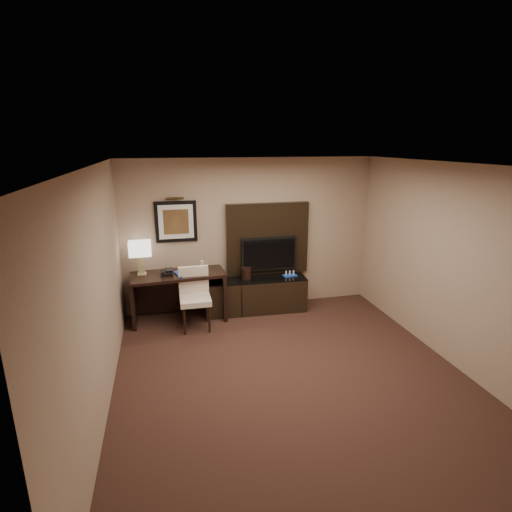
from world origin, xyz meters
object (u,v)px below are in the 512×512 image
object	(u,v)px
desk_phone	(167,273)
tv	(269,254)
water_bottle	(202,266)
credenza	(256,295)
minibar_tray	(290,274)
desk_chair	(195,299)
table_lamp	(141,259)
desk	(179,297)
ice_bucket	(246,273)

from	to	relation	value
desk_phone	tv	bearing A→B (deg)	3.85
tv	water_bottle	distance (m)	1.23
credenza	minibar_tray	bearing A→B (deg)	1.79
tv	credenza	bearing A→B (deg)	-153.01
desk_chair	water_bottle	xyz separation A→B (m)	(0.17, 0.43, 0.42)
table_lamp	desk_chair	bearing A→B (deg)	-31.24
credenza	desk_phone	size ratio (longest dim) A/B	9.79
tv	desk_phone	distance (m)	1.82
desk_phone	minibar_tray	world-z (taller)	desk_phone
tv	minibar_tray	xyz separation A→B (m)	(0.36, -0.15, -0.36)
credenza	tv	size ratio (longest dim) A/B	1.79
credenza	desk_chair	distance (m)	1.22
table_lamp	minibar_tray	xyz separation A→B (m)	(2.57, -0.04, -0.44)
desk_chair	tv	bearing A→B (deg)	23.92
desk_phone	table_lamp	bearing A→B (deg)	157.13
desk	desk_chair	world-z (taller)	desk_chair
desk_chair	desk	bearing A→B (deg)	120.23
desk	desk_phone	xyz separation A→B (m)	(-0.18, -0.05, 0.46)
ice_bucket	tv	bearing A→B (deg)	13.85
tv	table_lamp	bearing A→B (deg)	-177.28
desk	tv	xyz separation A→B (m)	(1.62, 0.19, 0.60)
minibar_tray	desk_chair	bearing A→B (deg)	-165.27
water_bottle	ice_bucket	distance (m)	0.81
desk_phone	water_bottle	size ratio (longest dim) A/B	0.97
desk	ice_bucket	distance (m)	1.22
minibar_tray	desk	bearing A→B (deg)	-178.76
tv	desk_chair	world-z (taller)	tv
desk_chair	desk_phone	world-z (taller)	desk_chair
desk_chair	minibar_tray	world-z (taller)	desk_chair
table_lamp	desk_phone	size ratio (longest dim) A/B	2.89
credenza	desk_chair	size ratio (longest dim) A/B	1.76
table_lamp	desk_phone	bearing A→B (deg)	-18.98
credenza	table_lamp	distance (m)	2.09
credenza	tv	distance (m)	0.78
tv	desk_chair	bearing A→B (deg)	-156.41
tv	table_lamp	world-z (taller)	table_lamp
ice_bucket	minibar_tray	world-z (taller)	ice_bucket
credenza	desk_phone	bearing A→B (deg)	-173.65
tv	desk_phone	xyz separation A→B (m)	(-1.80, -0.24, -0.14)
tv	ice_bucket	bearing A→B (deg)	-166.15
ice_bucket	minibar_tray	xyz separation A→B (m)	(0.80, -0.04, -0.06)
desk_chair	ice_bucket	bearing A→B (deg)	28.05
desk_phone	minibar_tray	bearing A→B (deg)	-1.30
desk_chair	table_lamp	size ratio (longest dim) A/B	1.92
ice_bucket	credenza	bearing A→B (deg)	-10.70
desk	minibar_tray	distance (m)	2.00
tv	desk_chair	distance (m)	1.60
table_lamp	ice_bucket	world-z (taller)	table_lamp
ice_bucket	desk_chair	bearing A→B (deg)	-152.28
credenza	water_bottle	bearing A→B (deg)	-175.64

